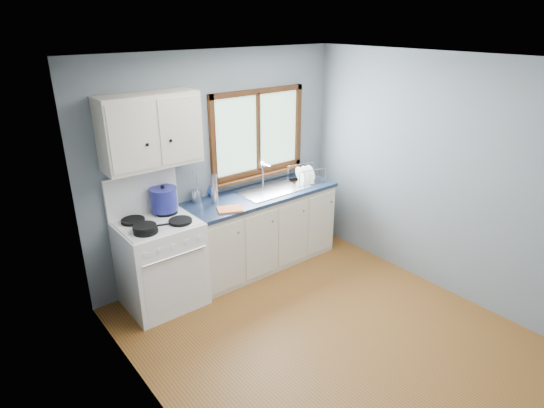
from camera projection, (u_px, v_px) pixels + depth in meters
floor at (327, 337)px, 4.31m from camera, size 3.20×3.60×0.02m
ceiling at (343, 59)px, 3.35m from camera, size 3.20×3.60×0.02m
wall_back at (219, 165)px, 5.14m from camera, size 3.20×0.02×2.50m
wall_left at (157, 279)px, 2.90m from camera, size 0.02×3.60×2.50m
wall_right at (442, 177)px, 4.76m from camera, size 0.02×3.60×2.50m
gas_range at (161, 261)px, 4.64m from camera, size 0.76×0.69×1.36m
base_cabinets at (261, 233)px, 5.43m from camera, size 1.85×0.60×0.88m
countertop at (261, 195)px, 5.25m from camera, size 1.89×0.64×0.04m
sink at (273, 194)px, 5.37m from camera, size 0.84×0.46×0.44m
window at (258, 139)px, 5.33m from camera, size 1.36×0.10×1.03m
upper_cabinets at (150, 131)px, 4.31m from camera, size 0.95×0.35×0.70m
skillet at (145, 227)px, 4.24m from camera, size 0.35×0.28×0.04m
stockpot at (164, 199)px, 4.62m from camera, size 0.35×0.35×0.27m
utensil_crock at (196, 196)px, 4.95m from camera, size 0.13×0.13×0.35m
thermos at (214, 189)px, 4.90m from camera, size 0.09×0.09×0.33m
soap_bottle at (213, 186)px, 5.08m from camera, size 0.11×0.11×0.25m
dish_towel at (230, 209)px, 4.77m from camera, size 0.31×0.27×0.02m
dish_rack at (306, 177)px, 5.58m from camera, size 0.43×0.36×0.20m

